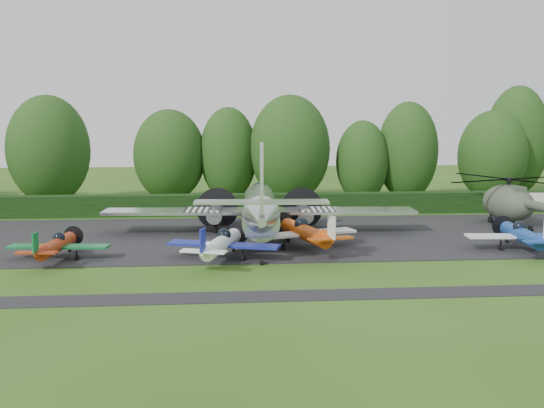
{
  "coord_description": "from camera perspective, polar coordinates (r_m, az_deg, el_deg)",
  "views": [
    {
      "loc": [
        -3.93,
        -36.3,
        9.17
      ],
      "look_at": [
        -0.17,
        10.52,
        2.5
      ],
      "focal_mm": 40.0,
      "sensor_mm": 36.0,
      "label": 1
    }
  ],
  "objects": [
    {
      "name": "hedgerow",
      "position": [
        58.16,
        -0.66,
        -0.99
      ],
      "size": [
        90.0,
        1.6,
        2.0
      ],
      "primitive_type": "cube",
      "color": "black",
      "rests_on": "ground"
    },
    {
      "name": "tree_7",
      "position": [
        67.32,
        8.48,
        3.99
      ],
      "size": [
        5.77,
        5.77,
        8.96
      ],
      "color": "black",
      "rests_on": "ground"
    },
    {
      "name": "transport_plane",
      "position": [
        46.87,
        -1.1,
        -0.45
      ],
      "size": [
        24.81,
        19.02,
        7.95
      ],
      "rotation": [
        0.0,
        0.0,
        0.05
      ],
      "color": "silver",
      "rests_on": "ground"
    },
    {
      "name": "tree_3",
      "position": [
        72.68,
        20.02,
        4.33
      ],
      "size": [
        7.63,
        7.63,
        10.07
      ],
      "color": "black",
      "rests_on": "ground"
    },
    {
      "name": "tree_8",
      "position": [
        68.27,
        -9.62,
        4.54
      ],
      "size": [
        7.97,
        7.97,
        10.18
      ],
      "color": "black",
      "rests_on": "ground"
    },
    {
      "name": "apron",
      "position": [
        47.36,
        0.26,
        -3.08
      ],
      "size": [
        70.0,
        18.0,
        0.01
      ],
      "primitive_type": "cube",
      "color": "black",
      "rests_on": "ground"
    },
    {
      "name": "light_plane_blue",
      "position": [
        45.27,
        22.52,
        -2.71
      ],
      "size": [
        7.35,
        7.73,
        2.83
      ],
      "rotation": [
        0.0,
        0.0,
        0.08
      ],
      "color": "navy",
      "rests_on": "ground"
    },
    {
      "name": "light_plane_orange",
      "position": [
        42.35,
        3.15,
        -2.67
      ],
      "size": [
        8.0,
        8.41,
        3.07
      ],
      "rotation": [
        0.0,
        0.0,
        -0.31
      ],
      "color": "#C0440B",
      "rests_on": "ground"
    },
    {
      "name": "helicopter",
      "position": [
        55.99,
        21.37,
        0.37
      ],
      "size": [
        12.69,
        14.86,
        4.09
      ],
      "rotation": [
        0.0,
        0.0,
        -0.11
      ],
      "color": "#3E4A39",
      "rests_on": "ground"
    },
    {
      "name": "sign_board",
      "position": [
        64.25,
        23.12,
        0.42
      ],
      "size": [
        3.49,
        0.13,
        1.96
      ],
      "rotation": [
        0.0,
        0.0,
        0.14
      ],
      "color": "#3F3326",
      "rests_on": "ground"
    },
    {
      "name": "tree_9",
      "position": [
        66.38,
        1.69,
        5.22
      ],
      "size": [
        8.79,
        8.79,
        11.73
      ],
      "color": "black",
      "rests_on": "ground"
    },
    {
      "name": "taxiway_verge",
      "position": [
        31.9,
        2.71,
        -8.63
      ],
      "size": [
        70.0,
        2.0,
        0.0
      ],
      "primitive_type": "cube",
      "color": "black",
      "rests_on": "ground"
    },
    {
      "name": "light_plane_white",
      "position": [
        39.16,
        -4.79,
        -3.72
      ],
      "size": [
        7.38,
        7.76,
        2.84
      ],
      "rotation": [
        0.0,
        0.0,
        0.3
      ],
      "color": "white",
      "rests_on": "ground"
    },
    {
      "name": "tree_10",
      "position": [
        69.2,
        12.64,
        4.84
      ],
      "size": [
        6.69,
        6.69,
        11.01
      ],
      "color": "black",
      "rests_on": "ground"
    },
    {
      "name": "light_plane_red",
      "position": [
        41.54,
        -19.65,
        -3.68
      ],
      "size": [
        6.5,
        6.84,
        2.5
      ],
      "rotation": [
        0.0,
        0.0,
        0.1
      ],
      "color": "#972A0E",
      "rests_on": "ground"
    },
    {
      "name": "tree_4",
      "position": [
        67.53,
        -4.12,
        4.69
      ],
      "size": [
        6.33,
        6.33,
        10.42
      ],
      "color": "black",
      "rests_on": "ground"
    },
    {
      "name": "ground",
      "position": [
        37.64,
        1.55,
        -6.02
      ],
      "size": [
        160.0,
        160.0,
        0.0
      ],
      "primitive_type": "plane",
      "color": "#2D4F16",
      "rests_on": "ground"
    },
    {
      "name": "tree_5",
      "position": [
        68.79,
        -20.28,
        4.79
      ],
      "size": [
        8.63,
        8.63,
        11.64
      ],
      "color": "black",
      "rests_on": "ground"
    },
    {
      "name": "tree_1",
      "position": [
        77.56,
        22.01,
        5.51
      ],
      "size": [
        7.32,
        7.32,
        12.99
      ],
      "color": "black",
      "rests_on": "ground"
    }
  ]
}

